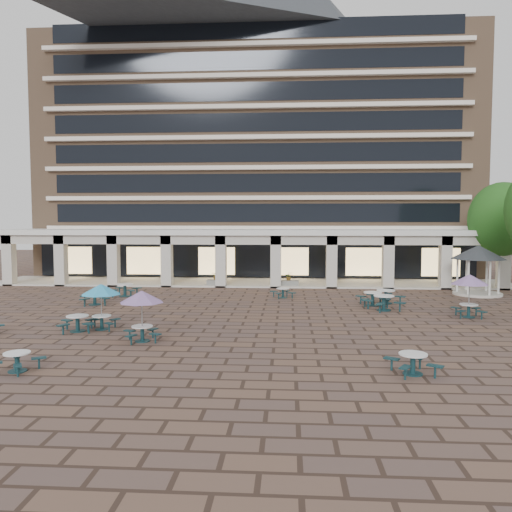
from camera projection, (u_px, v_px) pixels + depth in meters
The scene contains 19 objects.
ground at pixel (229, 319), 25.99m from camera, with size 120.00×120.00×0.00m, color brown.
apartment_building at pixel (259, 147), 50.46m from camera, with size 40.00×15.50×25.20m.
retail_arcade at pixel (251, 247), 40.51m from camera, with size 42.00×6.60×4.40m.
picnic_table_0 at pixel (78, 322), 22.94m from camera, with size 1.96×1.96×0.75m.
picnic_table_1 at pixel (17, 360), 16.83m from camera, with size 1.70×1.70×0.66m.
picnic_table_2 at pixel (413, 362), 16.53m from camera, with size 1.80×1.80×0.70m.
picnic_table_4 at pixel (101, 291), 23.27m from camera, with size 1.85×1.85×2.14m.
picnic_table_6 at pixel (142, 299), 20.94m from camera, with size 1.86×1.86×2.15m.
picnic_table_7 at pixel (384, 301), 28.36m from camera, with size 2.35×2.35×0.87m.
picnic_table_8 at pixel (95, 297), 30.29m from camera, with size 2.15×2.15×0.79m.
picnic_table_9 at pixel (283, 292), 33.04m from camera, with size 1.76×1.76×0.65m.
picnic_table_10 at pixel (386, 295), 30.76m from camera, with size 2.29×2.29×0.84m.
picnic_table_11 at pixel (470, 281), 26.23m from camera, with size 1.96×1.96×2.27m.
picnic_table_12 at pixel (125, 289), 33.69m from camera, with size 1.93×1.93×0.85m.
picnic_table_13 at pixel (373, 297), 30.03m from camera, with size 1.90×1.90×0.82m.
gazebo at pixel (478, 258), 34.26m from camera, with size 3.64×3.64×3.38m.
tree_east_c at pixel (502, 220), 36.84m from camera, with size 4.78×4.78×7.96m.
planter_left at pixel (216, 280), 38.97m from camera, with size 1.50×0.61×1.24m.
planter_right at pixel (289, 281), 38.60m from camera, with size 1.50×0.60×1.14m.
Camera 1 is at (3.07, -25.56, 5.08)m, focal length 35.00 mm.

